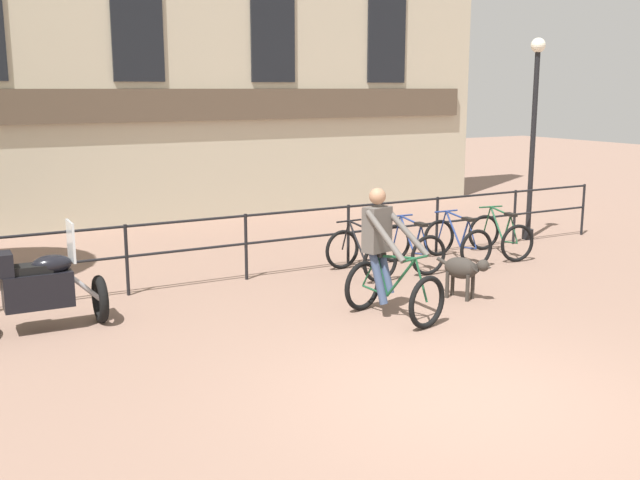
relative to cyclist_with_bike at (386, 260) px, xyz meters
The scene contains 10 objects.
ground_plane 2.75m from the cyclist_with_bike, 107.96° to the right, with size 60.00×60.00×0.00m, color #846656.
canal_railing 2.81m from the cyclist_with_bike, 106.83° to the left, with size 15.05×0.05×1.05m.
cyclist_with_bike is the anchor object (origin of this frame).
dog 1.49m from the cyclist_with_bike, ahead, with size 0.46×0.81×0.62m.
parked_motorcycle 4.40m from the cyclist_with_bike, 158.61° to the left, with size 1.62×0.66×1.35m.
parked_bicycle_near_lamp 2.26m from the cyclist_with_bike, 66.15° to the left, with size 0.72×1.14×0.86m.
parked_bicycle_mid_left 2.80m from the cyclist_with_bike, 47.18° to the left, with size 0.72×1.14×0.86m.
parked_bicycle_mid_right 3.54m from the cyclist_with_bike, 35.32° to the left, with size 0.70×1.13×0.86m.
parked_bicycle_far_end 4.38m from the cyclist_with_bike, 27.81° to the left, with size 0.82×1.20×0.86m.
street_lamp 6.30m from the cyclist_with_bike, 28.30° to the left, with size 0.28×0.28×3.90m.
Camera 1 is at (-4.58, -5.36, 2.97)m, focal length 42.00 mm.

